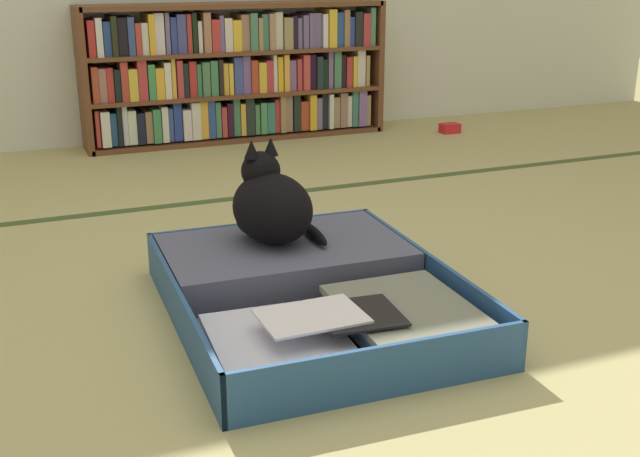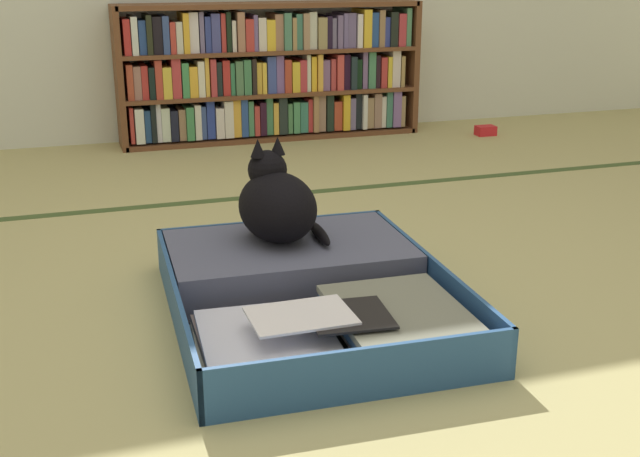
% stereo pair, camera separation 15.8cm
% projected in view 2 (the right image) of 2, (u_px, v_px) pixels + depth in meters
% --- Properties ---
extents(ground_plane, '(10.00, 10.00, 0.00)m').
position_uv_depth(ground_plane, '(328.00, 331.00, 2.01)').
color(ground_plane, tan).
extents(tatami_border, '(4.80, 0.05, 0.00)m').
position_uv_depth(tatami_border, '(229.00, 199.00, 3.11)').
color(tatami_border, '#3F5328').
rests_on(tatami_border, ground_plane).
extents(bookshelf, '(1.55, 0.24, 0.68)m').
position_uv_depth(bookshelf, '(270.00, 73.00, 4.08)').
color(bookshelf, brown).
rests_on(bookshelf, ground_plane).
extents(open_suitcase, '(0.73, 0.93, 0.12)m').
position_uv_depth(open_suitcase, '(306.00, 287.00, 2.14)').
color(open_suitcase, '#264E83').
rests_on(open_suitcase, ground_plane).
extents(black_cat, '(0.27, 0.30, 0.29)m').
position_uv_depth(black_cat, '(276.00, 204.00, 2.26)').
color(black_cat, black).
rests_on(black_cat, open_suitcase).
extents(small_red_pouch, '(0.10, 0.07, 0.05)m').
position_uv_depth(small_red_pouch, '(486.00, 131.00, 4.24)').
color(small_red_pouch, red).
rests_on(small_red_pouch, ground_plane).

